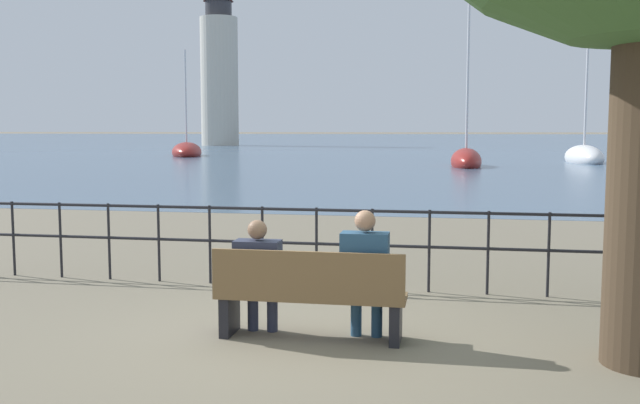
{
  "coord_description": "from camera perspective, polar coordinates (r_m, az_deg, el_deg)",
  "views": [
    {
      "loc": [
        1.33,
        -6.75,
        2.05
      ],
      "look_at": [
        0.0,
        0.5,
        1.3
      ],
      "focal_mm": 40.0,
      "sensor_mm": 36.0,
      "label": 1
    }
  ],
  "objects": [
    {
      "name": "harbor_lighthouse",
      "position": [
        92.16,
        -8.05,
        10.15
      ],
      "size": [
        4.72,
        4.72,
        19.54
      ],
      "color": "beige",
      "rests_on": "ground_plane"
    },
    {
      "name": "promenade_railing",
      "position": [
        9.17,
        1.94,
        -2.7
      ],
      "size": [
        12.34,
        0.04,
        1.05
      ],
      "color": "black",
      "rests_on": "ground_plane"
    },
    {
      "name": "seated_person_left",
      "position": [
        7.15,
        -4.93,
        -5.55
      ],
      "size": [
        0.45,
        0.35,
        1.17
      ],
      "color": "#2D3347",
      "rests_on": "ground_plane"
    },
    {
      "name": "ground_plane",
      "position": [
        7.18,
        -0.73,
        -10.8
      ],
      "size": [
        1000.0,
        1000.0,
        0.0
      ],
      "primitive_type": "plane",
      "color": "#7A705B"
    },
    {
      "name": "sailboat_1",
      "position": [
        47.06,
        20.36,
        3.42
      ],
      "size": [
        2.45,
        5.48,
        10.14
      ],
      "rotation": [
        0.0,
        0.0,
        0.11
      ],
      "color": "white",
      "rests_on": "ground_plane"
    },
    {
      "name": "harbor_water",
      "position": [
        166.72,
        9.95,
        5.04
      ],
      "size": [
        600.0,
        300.0,
        0.01
      ],
      "color": "#47607A",
      "rests_on": "ground_plane"
    },
    {
      "name": "seated_person_right",
      "position": [
        6.94,
        3.63,
        -5.42
      ],
      "size": [
        0.46,
        0.35,
        1.28
      ],
      "color": "navy",
      "rests_on": "ground_plane"
    },
    {
      "name": "sailboat_3",
      "position": [
        40.42,
        11.61,
        3.34
      ],
      "size": [
        1.79,
        5.37,
        11.48
      ],
      "rotation": [
        0.0,
        0.0,
        0.02
      ],
      "color": "maroon",
      "rests_on": "ground_plane"
    },
    {
      "name": "sailboat_2",
      "position": [
        56.5,
        -10.61,
        3.98
      ],
      "size": [
        4.52,
        7.37,
        8.6
      ],
      "rotation": [
        0.0,
        0.0,
        0.35
      ],
      "color": "maroon",
      "rests_on": "ground_plane"
    },
    {
      "name": "park_bench",
      "position": [
        7.0,
        -0.84,
        -7.53
      ],
      "size": [
        1.87,
        0.45,
        0.9
      ],
      "color": "brown",
      "rests_on": "ground_plane"
    }
  ]
}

